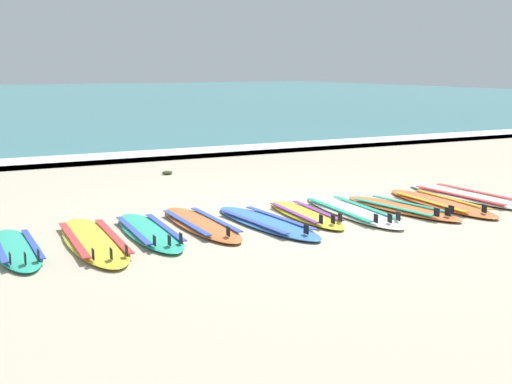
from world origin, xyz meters
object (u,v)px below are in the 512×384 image
(surfboard_4, at_px, (266,222))
(surfboard_3, at_px, (201,224))
(surfboard_6, at_px, (352,211))
(surfboard_0, at_px, (16,249))
(surfboard_9, at_px, (469,196))
(surfboard_1, at_px, (94,240))
(surfboard_2, at_px, (149,232))
(surfboard_8, at_px, (440,203))
(surfboard_7, at_px, (401,208))
(surfboard_5, at_px, (305,214))

(surfboard_4, bearing_deg, surfboard_3, 158.08)
(surfboard_3, xyz_separation_m, surfboard_6, (2.13, -0.24, 0.00))
(surfboard_0, xyz_separation_m, surfboard_9, (6.58, 0.01, -0.00))
(surfboard_0, bearing_deg, surfboard_9, 0.11)
(surfboard_1, relative_size, surfboard_6, 1.03)
(surfboard_2, height_order, surfboard_4, same)
(surfboard_2, relative_size, surfboard_8, 0.94)
(surfboard_9, bearing_deg, surfboard_7, -171.43)
(surfboard_0, relative_size, surfboard_7, 0.93)
(surfboard_0, height_order, surfboard_8, same)
(surfboard_1, bearing_deg, surfboard_5, 1.87)
(surfboard_1, distance_m, surfboard_2, 0.71)
(surfboard_5, bearing_deg, surfboard_7, -11.00)
(surfboard_0, xyz_separation_m, surfboard_2, (1.54, 0.09, -0.00))
(surfboard_1, relative_size, surfboard_4, 1.10)
(surfboard_6, relative_size, surfboard_7, 1.14)
(surfboard_0, bearing_deg, surfboard_7, -2.36)
(surfboard_4, bearing_deg, surfboard_0, 177.71)
(surfboard_3, xyz_separation_m, surfboard_9, (4.33, -0.17, -0.00))
(surfboard_8, bearing_deg, surfboard_6, 174.79)
(surfboard_8, bearing_deg, surfboard_5, 173.51)
(surfboard_6, bearing_deg, surfboard_2, 177.28)
(surfboard_7, bearing_deg, surfboard_5, 169.00)
(surfboard_2, distance_m, surfboard_5, 2.16)
(surfboard_4, bearing_deg, surfboard_6, 3.06)
(surfboard_0, height_order, surfboard_6, same)
(surfboard_1, xyz_separation_m, surfboard_7, (4.26, -0.18, 0.00))
(surfboard_5, bearing_deg, surfboard_2, 179.33)
(surfboard_6, bearing_deg, surfboard_3, 173.68)
(surfboard_2, xyz_separation_m, surfboard_6, (2.84, -0.13, -0.00))
(surfboard_1, relative_size, surfboard_9, 0.99)
(surfboard_3, relative_size, surfboard_8, 0.94)
(surfboard_3, height_order, surfboard_9, same)
(surfboard_4, xyz_separation_m, surfboard_7, (2.09, -0.09, 0.00))
(surfboard_0, relative_size, surfboard_9, 0.78)
(surfboard_3, relative_size, surfboard_4, 0.97)
(surfboard_1, distance_m, surfboard_3, 1.42)
(surfboard_7, xyz_separation_m, surfboard_9, (1.48, 0.22, -0.00))
(surfboard_6, bearing_deg, surfboard_9, 1.58)
(surfboard_0, bearing_deg, surfboard_4, -2.29)
(surfboard_2, xyz_separation_m, surfboard_3, (0.71, 0.10, -0.00))
(surfboard_2, height_order, surfboard_8, same)
(surfboard_2, height_order, surfboard_9, same)
(surfboard_2, distance_m, surfboard_8, 4.30)
(surfboard_3, relative_size, surfboard_9, 0.87)
(surfboard_0, xyz_separation_m, surfboard_5, (3.70, 0.06, 0.00))
(surfboard_0, height_order, surfboard_9, same)
(surfboard_5, bearing_deg, surfboard_3, 175.04)
(surfboard_4, distance_m, surfboard_8, 2.82)
(surfboard_3, height_order, surfboard_4, same)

